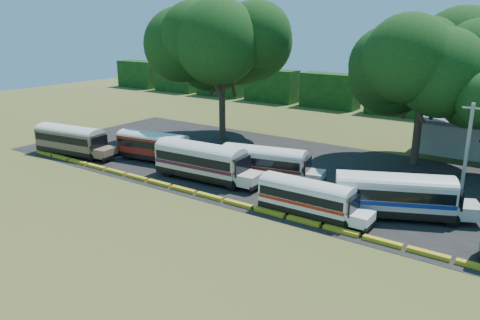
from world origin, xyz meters
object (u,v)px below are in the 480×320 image
Objects in this scene: bus_cream_west at (202,159)px; bus_beige at (71,139)px; tree_west at (221,42)px; bus_red at (155,145)px; bus_white_red at (308,196)px.

bus_beige is at bearing -177.15° from bus_cream_west.
bus_cream_west is 18.78m from tree_west.
bus_beige reaches higher than bus_red.
bus_cream_west reaches higher than bus_white_red.
bus_cream_west reaches higher than bus_red.
bus_cream_west is 1.24× the size of bus_white_red.
bus_red is at bearing 14.40° from bus_beige.
bus_red is at bearing 168.43° from bus_white_red.
bus_cream_west is (17.56, 1.76, 0.10)m from bus_beige.
tree_west is (-20.21, 15.79, 10.48)m from bus_white_red.
bus_red is 8.46m from bus_cream_west.
tree_west reaches higher than bus_red.
bus_white_red is (20.47, -4.05, -0.18)m from bus_red.
bus_beige is at bearing 178.94° from bus_white_red.
bus_beige is 29.80m from bus_white_red.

